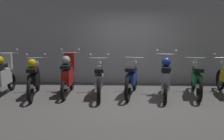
# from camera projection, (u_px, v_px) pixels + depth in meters

# --- Properties ---
(ground_plane) EXTENTS (80.00, 80.00, 0.00)m
(ground_plane) POSITION_uv_depth(u_px,v_px,m) (132.00, 99.00, 6.83)
(ground_plane) COLOR #565451
(back_wall) EXTENTS (16.00, 0.30, 2.92)m
(back_wall) POSITION_uv_depth(u_px,v_px,m) (130.00, 40.00, 8.65)
(back_wall) COLOR #ADADB2
(back_wall) RESTS_ON ground
(motorbike_slot_0) EXTENTS (0.59, 1.68, 1.29)m
(motorbike_slot_0) POSITION_uv_depth(u_px,v_px,m) (3.00, 75.00, 7.14)
(motorbike_slot_0) COLOR black
(motorbike_slot_0) RESTS_ON ground
(motorbike_slot_1) EXTENTS (0.61, 1.93, 1.15)m
(motorbike_slot_1) POSITION_uv_depth(u_px,v_px,m) (34.00, 78.00, 7.02)
(motorbike_slot_1) COLOR black
(motorbike_slot_1) RESTS_ON ground
(motorbike_slot_2) EXTENTS (0.59, 1.68, 1.29)m
(motorbike_slot_2) POSITION_uv_depth(u_px,v_px,m) (68.00, 75.00, 7.18)
(motorbike_slot_2) COLOR black
(motorbike_slot_2) RESTS_ON ground
(motorbike_slot_3) EXTENTS (0.59, 1.95, 1.15)m
(motorbike_slot_3) POSITION_uv_depth(u_px,v_px,m) (99.00, 79.00, 7.02)
(motorbike_slot_3) COLOR black
(motorbike_slot_3) RESTS_ON ground
(motorbike_slot_4) EXTENTS (0.61, 1.93, 1.03)m
(motorbike_slot_4) POSITION_uv_depth(u_px,v_px,m) (132.00, 78.00, 7.13)
(motorbike_slot_4) COLOR black
(motorbike_slot_4) RESTS_ON ground
(motorbike_slot_5) EXTENTS (0.58, 1.67, 1.29)m
(motorbike_slot_5) POSITION_uv_depth(u_px,v_px,m) (166.00, 78.00, 6.86)
(motorbike_slot_5) COLOR black
(motorbike_slot_5) RESTS_ON ground
(motorbike_slot_6) EXTENTS (0.57, 1.94, 1.03)m
(motorbike_slot_6) POSITION_uv_depth(u_px,v_px,m) (197.00, 79.00, 7.08)
(motorbike_slot_6) COLOR black
(motorbike_slot_6) RESTS_ON ground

